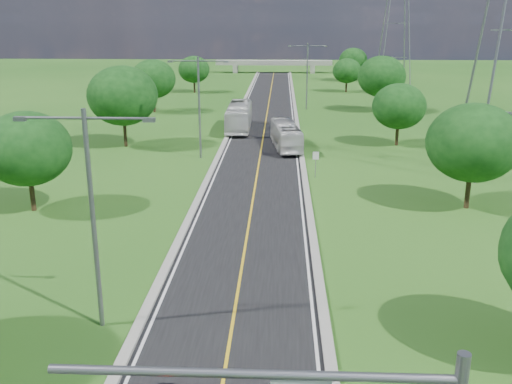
# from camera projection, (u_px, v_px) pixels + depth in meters

# --- Properties ---
(ground) EXTENTS (260.00, 260.00, 0.00)m
(ground) POSITION_uv_depth(u_px,v_px,m) (264.00, 131.00, 71.87)
(ground) COLOR #1E4D15
(ground) RESTS_ON ground
(road) EXTENTS (8.00, 150.00, 0.06)m
(road) POSITION_uv_depth(u_px,v_px,m) (266.00, 122.00, 77.60)
(road) COLOR black
(road) RESTS_ON ground
(curb_left) EXTENTS (0.50, 150.00, 0.22)m
(curb_left) POSITION_uv_depth(u_px,v_px,m) (235.00, 121.00, 77.76)
(curb_left) COLOR gray
(curb_left) RESTS_ON ground
(curb_right) EXTENTS (0.50, 150.00, 0.22)m
(curb_right) POSITION_uv_depth(u_px,v_px,m) (297.00, 122.00, 77.39)
(curb_right) COLOR gray
(curb_right) RESTS_ON ground
(speed_limit_sign) EXTENTS (0.55, 0.09, 2.40)m
(speed_limit_sign) POSITION_uv_depth(u_px,v_px,m) (316.00, 160.00, 50.15)
(speed_limit_sign) COLOR slate
(speed_limit_sign) RESTS_ON ground
(overpass) EXTENTS (30.00, 3.00, 3.20)m
(overpass) POSITION_uv_depth(u_px,v_px,m) (274.00, 63.00, 147.62)
(overpass) COLOR gray
(overpass) RESTS_ON ground
(streetlight_near_left) EXTENTS (5.90, 0.25, 10.00)m
(streetlight_near_left) POSITION_uv_depth(u_px,v_px,m) (92.00, 202.00, 24.53)
(streetlight_near_left) COLOR slate
(streetlight_near_left) RESTS_ON ground
(streetlight_mid_left) EXTENTS (5.90, 0.25, 10.00)m
(streetlight_mid_left) POSITION_uv_depth(u_px,v_px,m) (199.00, 99.00, 56.06)
(streetlight_mid_left) COLOR slate
(streetlight_mid_left) RESTS_ON ground
(streetlight_far_right) EXTENTS (5.90, 0.25, 10.00)m
(streetlight_far_right) POSITION_uv_depth(u_px,v_px,m) (307.00, 70.00, 87.08)
(streetlight_far_right) COLOR slate
(streetlight_far_right) RESTS_ON ground
(power_tower_far) EXTENTS (9.00, 6.40, 28.00)m
(power_tower_far) POSITION_uv_depth(u_px,v_px,m) (397.00, 16.00, 119.24)
(power_tower_far) COLOR slate
(power_tower_far) RESTS_ON ground
(tree_lb) EXTENTS (6.30, 6.30, 7.33)m
(tree_lb) POSITION_uv_depth(u_px,v_px,m) (27.00, 149.00, 40.62)
(tree_lb) COLOR black
(tree_lb) RESTS_ON ground
(tree_lc) EXTENTS (7.56, 7.56, 8.79)m
(tree_lc) POSITION_uv_depth(u_px,v_px,m) (123.00, 96.00, 61.33)
(tree_lc) COLOR black
(tree_lc) RESTS_ON ground
(tree_ld) EXTENTS (6.72, 6.72, 7.82)m
(tree_ld) POSITION_uv_depth(u_px,v_px,m) (153.00, 79.00, 84.53)
(tree_ld) COLOR black
(tree_ld) RESTS_ON ground
(tree_le) EXTENTS (5.88, 5.88, 6.84)m
(tree_le) POSITION_uv_depth(u_px,v_px,m) (194.00, 69.00, 107.54)
(tree_le) COLOR black
(tree_le) RESTS_ON ground
(tree_rb) EXTENTS (6.72, 6.72, 7.82)m
(tree_rb) POSITION_uv_depth(u_px,v_px,m) (473.00, 143.00, 41.08)
(tree_rb) COLOR black
(tree_rb) RESTS_ON ground
(tree_rc) EXTENTS (5.88, 5.88, 6.84)m
(tree_rc) POSITION_uv_depth(u_px,v_px,m) (399.00, 106.00, 62.32)
(tree_rc) COLOR black
(tree_rc) RESTS_ON ground
(tree_rd) EXTENTS (7.14, 7.14, 8.30)m
(tree_rd) POSITION_uv_depth(u_px,v_px,m) (382.00, 76.00, 84.90)
(tree_rd) COLOR black
(tree_rd) RESTS_ON ground
(tree_re) EXTENTS (5.46, 5.46, 6.35)m
(tree_re) POSITION_uv_depth(u_px,v_px,m) (347.00, 71.00, 108.30)
(tree_re) COLOR black
(tree_re) RESTS_ON ground
(tree_rf) EXTENTS (6.30, 6.30, 7.33)m
(tree_rf) POSITION_uv_depth(u_px,v_px,m) (353.00, 60.00, 127.09)
(tree_rf) COLOR black
(tree_rf) RESTS_ON ground
(bus_outbound) EXTENTS (3.55, 10.21, 2.79)m
(bus_outbound) POSITION_uv_depth(u_px,v_px,m) (286.00, 135.00, 61.43)
(bus_outbound) COLOR beige
(bus_outbound) RESTS_ON road
(bus_inbound) EXTENTS (2.93, 11.86, 3.29)m
(bus_inbound) POSITION_uv_depth(u_px,v_px,m) (239.00, 117.00, 71.68)
(bus_inbound) COLOR silver
(bus_inbound) RESTS_ON road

